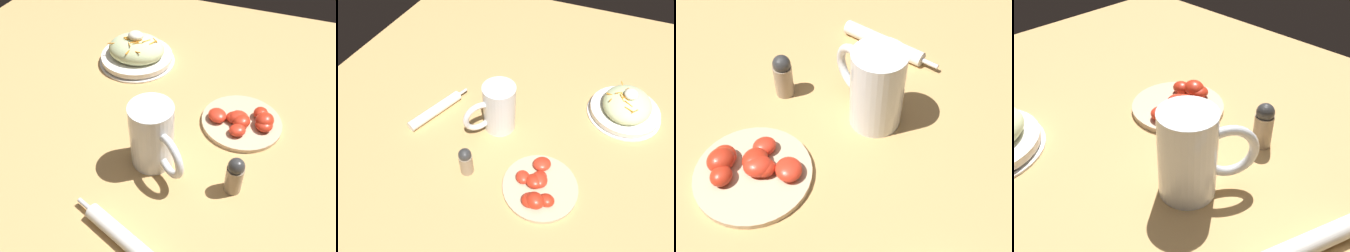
{
  "view_description": "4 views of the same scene",
  "coord_description": "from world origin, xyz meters",
  "views": [
    {
      "loc": [
        0.29,
        -0.52,
        0.59
      ],
      "look_at": [
        0.1,
        -0.03,
        0.07
      ],
      "focal_mm": 37.85,
      "sensor_mm": 36.0,
      "label": 1
    },
    {
      "loc": [
        0.64,
        0.19,
        0.69
      ],
      "look_at": [
        0.13,
        -0.03,
        0.06
      ],
      "focal_mm": 33.0,
      "sensor_mm": 36.0,
      "label": 2
    },
    {
      "loc": [
        -0.02,
        0.44,
        0.57
      ],
      "look_at": [
        0.12,
        0.01,
        0.06
      ],
      "focal_mm": 45.44,
      "sensor_mm": 36.0,
      "label": 3
    },
    {
      "loc": [
        -0.25,
        -0.39,
        0.46
      ],
      "look_at": [
        0.13,
        -0.01,
        0.07
      ],
      "focal_mm": 43.12,
      "sensor_mm": 36.0,
      "label": 4
    }
  ],
  "objects": [
    {
      "name": "tomato_plate",
      "position": [
        0.24,
        0.11,
        0.01
      ],
      "size": [
        0.19,
        0.19,
        0.04
      ],
      "color": "#D1B28E",
      "rests_on": "ground_plane"
    },
    {
      "name": "beer_mug",
      "position": [
        0.09,
        -0.07,
        0.07
      ],
      "size": [
        0.14,
        0.12,
        0.15
      ],
      "color": "white",
      "rests_on": "ground_plane"
    },
    {
      "name": "ground_plane",
      "position": [
        0.0,
        0.0,
        0.0
      ],
      "size": [
        1.43,
        1.43,
        0.0
      ],
      "primitive_type": "plane",
      "color": "tan"
    },
    {
      "name": "napkin_roll",
      "position": [
        0.12,
        -0.27,
        0.02
      ],
      "size": [
        0.21,
        0.09,
        0.03
      ],
      "color": "white",
      "rests_on": "ground_plane"
    },
    {
      "name": "salt_shaker",
      "position": [
        0.26,
        -0.08,
        0.04
      ],
      "size": [
        0.03,
        0.03,
        0.09
      ],
      "color": "gray",
      "rests_on": "ground_plane"
    }
  ]
}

